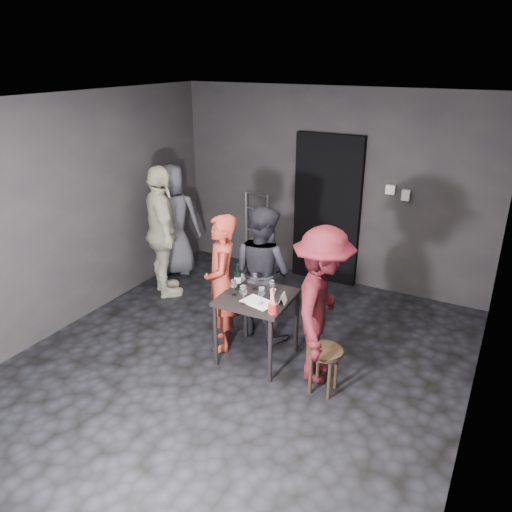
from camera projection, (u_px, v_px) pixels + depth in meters
The scene contains 27 objects.
floor at pixel (240, 362), 5.37m from camera, with size 4.50×5.00×0.02m, color black.
ceiling at pixel (237, 101), 4.35m from camera, with size 4.50×5.00×0.02m, color silver.
wall_back at pixel (330, 188), 6.89m from camera, with size 4.50×0.04×2.70m, color black.
wall_front at pixel (17, 384), 2.82m from camera, with size 4.50×0.04×2.70m, color black.
wall_left at pixel (73, 213), 5.85m from camera, with size 0.04×5.00×2.70m, color black.
wall_right at pixel (489, 294), 3.87m from camera, with size 0.04×5.00×2.70m, color black.
doorway at pixel (327, 210), 6.96m from camera, with size 0.95×0.10×2.10m, color black.
wallbox_upper at pixel (391, 189), 6.44m from camera, with size 0.12×0.06×0.12m, color #B7B7B2.
wallbox_lower at pixel (406, 195), 6.37m from camera, with size 0.10×0.06×0.14m, color #B7B7B2.
hand_truck at pixel (255, 256), 7.60m from camera, with size 0.39×0.34×1.18m.
tasting_table at pixel (257, 304), 5.21m from camera, with size 0.72×0.72×0.75m.
stool at pixel (324, 358), 4.78m from camera, with size 0.35×0.35×0.47m.
server_red at pixel (222, 281), 5.40m from camera, with size 0.58×0.38×1.59m, color #AA3426.
woman_black at pixel (262, 270), 5.65m from camera, with size 0.79×0.43×1.62m, color black.
man_maroon at pixel (322, 300), 4.82m from camera, with size 1.12×0.52×1.73m, color #4B1118.
bystander_cream at pixel (161, 221), 6.50m from camera, with size 1.24×0.59×2.11m, color beige.
bystander_grey at pixel (172, 215), 7.24m from camera, with size 0.88×0.48×1.80m, color #545360.
tasting_mat at pixel (258, 302), 5.03m from camera, with size 0.33×0.22×0.00m, color white.
wine_glass_a at pixel (234, 287), 5.15m from camera, with size 0.07×0.07×0.18m, color white, non-canonical shape.
wine_glass_b at pixel (242, 281), 5.30m from camera, with size 0.07×0.07×0.18m, color white, non-canonical shape.
wine_glass_c at pixel (255, 281), 5.30m from camera, with size 0.07×0.07×0.18m, color white, non-canonical shape.
wine_glass_d at pixel (243, 294), 4.97m from camera, with size 0.08×0.08×0.22m, color white, non-canonical shape.
wine_glass_e at pixel (261, 295), 4.97m from camera, with size 0.08×0.08×0.20m, color white, non-canonical shape.
wine_glass_f at pixel (271, 288), 5.14m from camera, with size 0.07×0.07×0.19m, color white, non-canonical shape.
wine_bottle at pixel (238, 280), 5.27m from camera, with size 0.07×0.07×0.30m.
breadstick_cup at pixel (273, 301), 4.78m from camera, with size 0.09×0.09×0.28m.
reserved_card at pixel (281, 298), 5.02m from camera, with size 0.08×0.13×0.10m, color white, non-canonical shape.
Camera 1 is at (2.31, -3.91, 3.09)m, focal length 35.00 mm.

